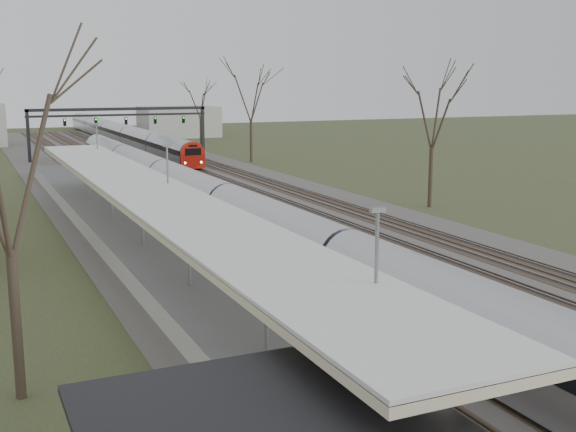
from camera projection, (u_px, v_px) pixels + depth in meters
name	position (u px, v px, depth m)	size (l,w,h in m)	color
track_bed	(197.00, 194.00, 59.00)	(24.00, 160.00, 0.22)	#474442
platform	(129.00, 242.00, 39.48)	(3.50, 69.00, 1.00)	#9E9B93
canopy	(146.00, 191.00, 34.80)	(4.10, 50.00, 3.11)	slate
signal_gantry	(120.00, 117.00, 84.95)	(21.00, 0.59, 6.08)	black
tree_west_near	(4.00, 151.00, 19.74)	(5.00, 5.00, 10.30)	#2D231C
tree_east_far	(433.00, 107.00, 51.63)	(5.00, 5.00, 10.30)	#2D231C
train_near	(192.00, 192.00, 50.49)	(2.62, 75.21, 3.05)	#A3A5AD
train_far	(119.00, 133.00, 106.99)	(2.62, 75.21, 3.05)	#A3A5AD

